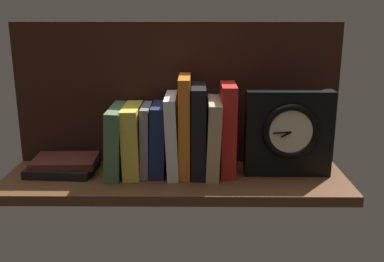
{
  "coord_description": "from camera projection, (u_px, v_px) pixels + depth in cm",
  "views": [
    {
      "loc": [
        5.17,
        -107.48,
        41.34
      ],
      "look_at": [
        4.21,
        3.13,
        11.1
      ],
      "focal_mm": 42.22,
      "sensor_mm": 36.0,
      "label": 1
    }
  ],
  "objects": [
    {
      "name": "book_orange_pandolfini",
      "position": [
        185.0,
        126.0,
        1.14
      ],
      "size": [
        2.91,
        13.88,
        25.07
      ],
      "primitive_type": "cube",
      "rotation": [
        0.0,
        -0.0,
        0.0
      ],
      "color": "orange",
      "rests_on": "ground_plane"
    },
    {
      "name": "book_yellow_seinlanguage",
      "position": [
        133.0,
        140.0,
        1.15
      ],
      "size": [
        4.37,
        15.11,
        17.61
      ],
      "primitive_type": "cube",
      "rotation": [
        0.0,
        -0.01,
        0.0
      ],
      "color": "gold",
      "rests_on": "ground_plane"
    },
    {
      "name": "book_stack_side",
      "position": [
        64.0,
        165.0,
        1.17
      ],
      "size": [
        17.81,
        13.9,
        3.98
      ],
      "color": "black",
      "rests_on": "ground_plane"
    },
    {
      "name": "back_panel",
      "position": [
        177.0,
        94.0,
        1.21
      ],
      "size": [
        86.6,
        1.2,
        37.92
      ],
      "primitive_type": "cube",
      "color": "black",
      "rests_on": "ground_plane"
    },
    {
      "name": "book_white_catcher",
      "position": [
        173.0,
        135.0,
        1.15
      ],
      "size": [
        3.55,
        15.63,
        20.39
      ],
      "primitive_type": "cube",
      "rotation": [
        0.0,
        -0.04,
        0.0
      ],
      "color": "silver",
      "rests_on": "ground_plane"
    },
    {
      "name": "book_green_romantic",
      "position": [
        117.0,
        140.0,
        1.15
      ],
      "size": [
        4.44,
        16.99,
        17.39
      ],
      "primitive_type": "cube",
      "rotation": [
        0.0,
        0.05,
        0.0
      ],
      "color": "#476B44",
      "rests_on": "ground_plane"
    },
    {
      "name": "book_navy_bierce",
      "position": [
        159.0,
        139.0,
        1.15
      ],
      "size": [
        4.29,
        12.78,
        18.06
      ],
      "primitive_type": "cube",
      "rotation": [
        0.0,
        0.03,
        0.0
      ],
      "color": "#192147",
      "rests_on": "ground_plane"
    },
    {
      "name": "ground_plane",
      "position": [
        175.0,
        181.0,
        1.15
      ],
      "size": [
        86.6,
        25.66,
        2.5
      ],
      "primitive_type": "cube",
      "color": "#4C2D19"
    },
    {
      "name": "book_gray_chess",
      "position": [
        146.0,
        139.0,
        1.15
      ],
      "size": [
        2.43,
        12.21,
        17.73
      ],
      "primitive_type": "cube",
      "rotation": [
        0.0,
        0.02,
        0.0
      ],
      "color": "gray",
      "rests_on": "ground_plane"
    },
    {
      "name": "book_red_requiem",
      "position": [
        228.0,
        129.0,
        1.14
      ],
      "size": [
        3.71,
        12.05,
        23.12
      ],
      "primitive_type": "cube",
      "rotation": [
        0.0,
        0.0,
        0.0
      ],
      "color": "red",
      "rests_on": "ground_plane"
    },
    {
      "name": "framed_clock",
      "position": [
        289.0,
        133.0,
        1.13
      ],
      "size": [
        21.71,
        6.24,
        21.71
      ],
      "color": "black",
      "rests_on": "ground_plane"
    },
    {
      "name": "book_black_skeptic",
      "position": [
        199.0,
        130.0,
        1.15
      ],
      "size": [
        3.63,
        14.71,
        22.76
      ],
      "primitive_type": "cube",
      "rotation": [
        0.0,
        0.0,
        0.0
      ],
      "color": "black",
      "rests_on": "ground_plane"
    },
    {
      "name": "book_tan_shortstories",
      "position": [
        213.0,
        137.0,
        1.15
      ],
      "size": [
        3.87,
        16.61,
        19.2
      ],
      "primitive_type": "cube",
      "rotation": [
        0.0,
        0.03,
        0.0
      ],
      "color": "tan",
      "rests_on": "ground_plane"
    }
  ]
}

